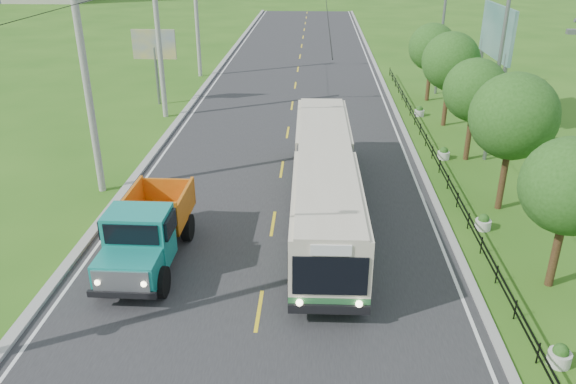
# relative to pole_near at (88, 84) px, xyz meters

# --- Properties ---
(ground) EXTENTS (240.00, 240.00, 0.00)m
(ground) POSITION_rel_pole_near_xyz_m (8.26, -9.00, -5.09)
(ground) COLOR #2C5E16
(ground) RESTS_ON ground
(road) EXTENTS (14.00, 120.00, 0.02)m
(road) POSITION_rel_pole_near_xyz_m (8.26, 11.00, -5.08)
(road) COLOR #28282B
(road) RESTS_ON ground
(curb_left) EXTENTS (0.40, 120.00, 0.15)m
(curb_left) POSITION_rel_pole_near_xyz_m (1.06, 11.00, -5.02)
(curb_left) COLOR #9E9E99
(curb_left) RESTS_ON ground
(curb_right) EXTENTS (0.30, 120.00, 0.10)m
(curb_right) POSITION_rel_pole_near_xyz_m (15.41, 11.00, -5.04)
(curb_right) COLOR #9E9E99
(curb_right) RESTS_ON ground
(edge_line_left) EXTENTS (0.12, 120.00, 0.00)m
(edge_line_left) POSITION_rel_pole_near_xyz_m (1.61, 11.00, -5.07)
(edge_line_left) COLOR silver
(edge_line_left) RESTS_ON road
(edge_line_right) EXTENTS (0.12, 120.00, 0.00)m
(edge_line_right) POSITION_rel_pole_near_xyz_m (14.91, 11.00, -5.07)
(edge_line_right) COLOR silver
(edge_line_right) RESTS_ON road
(centre_dash) EXTENTS (0.12, 2.20, 0.00)m
(centre_dash) POSITION_rel_pole_near_xyz_m (8.26, -9.00, -5.07)
(centre_dash) COLOR yellow
(centre_dash) RESTS_ON road
(railing_right) EXTENTS (0.04, 40.00, 0.60)m
(railing_right) POSITION_rel_pole_near_xyz_m (16.26, 5.00, -4.79)
(railing_right) COLOR black
(railing_right) RESTS_ON ground
(pole_near) EXTENTS (3.51, 0.32, 10.00)m
(pole_near) POSITION_rel_pole_near_xyz_m (0.00, 0.00, 0.00)
(pole_near) COLOR gray
(pole_near) RESTS_ON ground
(pole_mid) EXTENTS (3.51, 0.32, 10.00)m
(pole_mid) POSITION_rel_pole_near_xyz_m (0.00, 12.00, 0.00)
(pole_mid) COLOR gray
(pole_mid) RESTS_ON ground
(pole_far) EXTENTS (3.51, 0.32, 10.00)m
(pole_far) POSITION_rel_pole_near_xyz_m (0.00, 24.00, 0.00)
(pole_far) COLOR gray
(pole_far) RESTS_ON ground
(tree_second) EXTENTS (3.18, 3.26, 5.30)m
(tree_second) POSITION_rel_pole_near_xyz_m (18.12, -6.86, -1.57)
(tree_second) COLOR #382314
(tree_second) RESTS_ON ground
(tree_third) EXTENTS (3.60, 3.62, 6.00)m
(tree_third) POSITION_rel_pole_near_xyz_m (18.12, -0.86, -1.11)
(tree_third) COLOR #382314
(tree_third) RESTS_ON ground
(tree_fourth) EXTENTS (3.24, 3.31, 5.40)m
(tree_fourth) POSITION_rel_pole_near_xyz_m (18.12, 5.14, -1.51)
(tree_fourth) COLOR #382314
(tree_fourth) RESTS_ON ground
(tree_fifth) EXTENTS (3.48, 3.52, 5.80)m
(tree_fifth) POSITION_rel_pole_near_xyz_m (18.12, 11.14, -1.24)
(tree_fifth) COLOR #382314
(tree_fifth) RESTS_ON ground
(tree_back) EXTENTS (3.30, 3.36, 5.50)m
(tree_back) POSITION_rel_pole_near_xyz_m (18.12, 17.14, -1.44)
(tree_back) COLOR #382314
(tree_back) RESTS_ON ground
(streetlight_mid) EXTENTS (3.02, 0.20, 9.07)m
(streetlight_mid) POSITION_rel_pole_near_xyz_m (18.90, 5.00, -0.19)
(streetlight_mid) COLOR slate
(streetlight_mid) RESTS_ON ground
(streetlight_far) EXTENTS (3.02, 0.20, 9.07)m
(streetlight_far) POSITION_rel_pole_near_xyz_m (18.90, 19.00, -0.19)
(streetlight_far) COLOR slate
(streetlight_far) RESTS_ON ground
(planter_front) EXTENTS (0.64, 0.64, 0.67)m
(planter_front) POSITION_rel_pole_near_xyz_m (16.86, -11.00, -4.81)
(planter_front) COLOR silver
(planter_front) RESTS_ON ground
(planter_near) EXTENTS (0.64, 0.64, 0.67)m
(planter_near) POSITION_rel_pole_near_xyz_m (16.86, -3.00, -4.81)
(planter_near) COLOR silver
(planter_near) RESTS_ON ground
(planter_mid) EXTENTS (0.64, 0.64, 0.67)m
(planter_mid) POSITION_rel_pole_near_xyz_m (16.86, 5.00, -4.81)
(planter_mid) COLOR silver
(planter_mid) RESTS_ON ground
(planter_far) EXTENTS (0.64, 0.64, 0.67)m
(planter_far) POSITION_rel_pole_near_xyz_m (16.86, 13.00, -4.81)
(planter_far) COLOR silver
(planter_far) RESTS_ON ground
(billboard_left) EXTENTS (3.00, 0.20, 5.20)m
(billboard_left) POSITION_rel_pole_near_xyz_m (-1.24, 15.00, -1.23)
(billboard_left) COLOR slate
(billboard_left) RESTS_ON ground
(billboard_right) EXTENTS (0.24, 6.00, 7.30)m
(billboard_right) POSITION_rel_pole_near_xyz_m (20.56, 11.00, 0.25)
(billboard_right) COLOR slate
(billboard_right) RESTS_ON ground
(bus) EXTENTS (2.75, 15.43, 2.97)m
(bus) POSITION_rel_pole_near_xyz_m (10.35, -2.03, -3.31)
(bus) COLOR #2A6937
(bus) RESTS_ON ground
(dump_truck) EXTENTS (2.40, 5.97, 2.50)m
(dump_truck) POSITION_rel_pole_near_xyz_m (3.99, -6.24, -3.68)
(dump_truck) COLOR teal
(dump_truck) RESTS_ON ground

